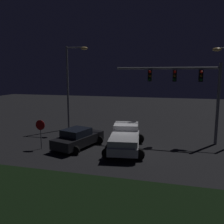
{
  "coord_description": "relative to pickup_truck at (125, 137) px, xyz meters",
  "views": [
    {
      "loc": [
        3.69,
        -17.35,
        5.67
      ],
      "look_at": [
        -1.14,
        0.86,
        2.63
      ],
      "focal_mm": 38.34,
      "sensor_mm": 36.0,
      "label": 1
    }
  ],
  "objects": [
    {
      "name": "ground_plane",
      "position": [
        -0.22,
        0.4,
        -1.0
      ],
      "size": [
        80.0,
        80.0,
        0.0
      ],
      "primitive_type": "plane",
      "color": "black"
    },
    {
      "name": "grass_median",
      "position": [
        -0.22,
        -8.29,
        -0.95
      ],
      "size": [
        26.84,
        6.38,
        0.1
      ],
      "primitive_type": "cube",
      "color": "black",
      "rests_on": "ground_plane"
    },
    {
      "name": "pickup_truck",
      "position": [
        0.0,
        0.0,
        0.0
      ],
      "size": [
        3.37,
        5.62,
        1.8
      ],
      "rotation": [
        0.0,
        0.0,
        1.71
      ],
      "color": "#B7B7BC",
      "rests_on": "ground_plane"
    },
    {
      "name": "car_sedan",
      "position": [
        -3.65,
        -0.34,
        -0.26
      ],
      "size": [
        3.24,
        4.73,
        1.51
      ],
      "rotation": [
        0.0,
        0.0,
        1.29
      ],
      "color": "black",
      "rests_on": "ground_plane"
    },
    {
      "name": "traffic_signal_gantry",
      "position": [
        4.33,
        3.28,
        3.9
      ],
      "size": [
        8.32,
        0.56,
        6.5
      ],
      "color": "slate",
      "rests_on": "ground_plane"
    },
    {
      "name": "street_lamp_left",
      "position": [
        -6.58,
        5.19,
        4.19
      ],
      "size": [
        2.3,
        0.44,
        8.31
      ],
      "color": "slate",
      "rests_on": "ground_plane"
    },
    {
      "name": "stop_sign",
      "position": [
        -6.23,
        -1.39,
        0.56
      ],
      "size": [
        0.76,
        0.08,
        2.23
      ],
      "color": "slate",
      "rests_on": "ground_plane"
    }
  ]
}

